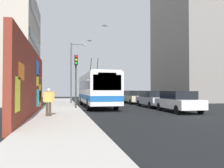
# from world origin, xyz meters

# --- Properties ---
(ground_plane) EXTENTS (80.00, 80.00, 0.00)m
(ground_plane) POSITION_xyz_m (0.00, 0.00, 0.00)
(ground_plane) COLOR black
(sidewalk_slab) EXTENTS (48.00, 3.20, 0.15)m
(sidewalk_slab) POSITION_xyz_m (0.00, 1.60, 0.07)
(sidewalk_slab) COLOR #ADA8A0
(sidewalk_slab) RESTS_ON ground_plane
(graffiti_wall) EXTENTS (12.86, 0.32, 4.21)m
(graffiti_wall) POSITION_xyz_m (-4.55, 3.35, 2.10)
(graffiti_wall) COLOR maroon
(graffiti_wall) RESTS_ON ground_plane
(building_far_right) EXTENTS (12.90, 7.03, 20.75)m
(building_far_right) POSITION_xyz_m (12.78, -17.00, 10.38)
(building_far_right) COLOR gray
(building_far_right) RESTS_ON ground_plane
(city_bus) EXTENTS (11.81, 2.56, 4.96)m
(city_bus) POSITION_xyz_m (3.38, -1.80, 1.77)
(city_bus) COLOR silver
(city_bus) RESTS_ON ground_plane
(parked_car_white) EXTENTS (4.55, 1.94, 1.58)m
(parked_car_white) POSITION_xyz_m (-3.44, -7.00, 0.84)
(parked_car_white) COLOR white
(parked_car_white) RESTS_ON ground_plane
(parked_car_silver) EXTENTS (4.85, 1.84, 1.58)m
(parked_car_silver) POSITION_xyz_m (1.81, -7.00, 0.84)
(parked_car_silver) COLOR #B7B7BC
(parked_car_silver) RESTS_ON ground_plane
(parked_car_champagne) EXTENTS (4.22, 1.87, 1.58)m
(parked_car_champagne) POSITION_xyz_m (7.68, -7.00, 0.83)
(parked_car_champagne) COLOR #C6B793
(parked_car_champagne) RESTS_ON ground_plane
(parked_car_black) EXTENTS (4.90, 1.80, 1.58)m
(parked_car_black) POSITION_xyz_m (13.25, -7.00, 0.84)
(parked_car_black) COLOR black
(parked_car_black) RESTS_ON ground_plane
(pedestrian_near_wall) EXTENTS (0.22, 0.65, 1.61)m
(pedestrian_near_wall) POSITION_xyz_m (-5.61, 2.24, 1.09)
(pedestrian_near_wall) COLOR #3F3326
(pedestrian_near_wall) RESTS_ON sidewalk_slab
(traffic_light) EXTENTS (0.49, 0.28, 4.44)m
(traffic_light) POSITION_xyz_m (0.20, 0.35, 3.12)
(traffic_light) COLOR #2D382D
(traffic_light) RESTS_ON sidewalk_slab
(street_lamp) EXTENTS (0.44, 1.86, 6.99)m
(street_lamp) POSITION_xyz_m (8.20, 0.25, 4.15)
(street_lamp) COLOR #4C4C51
(street_lamp) RESTS_ON sidewalk_slab
(flying_pigeons) EXTENTS (5.89, 1.37, 3.27)m
(flying_pigeons) POSITION_xyz_m (0.31, -1.49, 7.69)
(flying_pigeons) COLOR gray
(curbside_puddle) EXTENTS (1.04, 1.04, 0.00)m
(curbside_puddle) POSITION_xyz_m (-0.87, -0.60, 0.00)
(curbside_puddle) COLOR black
(curbside_puddle) RESTS_ON ground_plane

